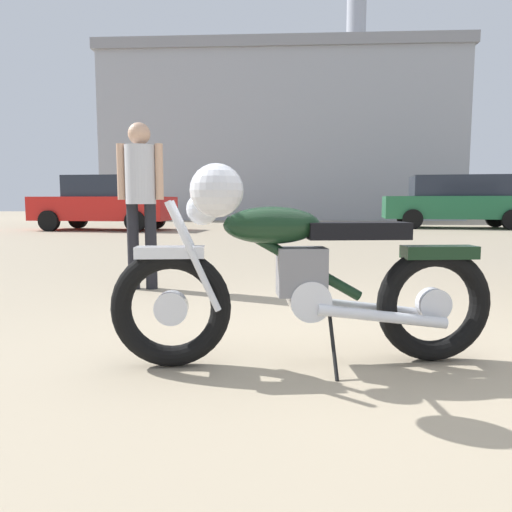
% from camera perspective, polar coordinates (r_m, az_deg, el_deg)
% --- Properties ---
extents(ground_plane, '(80.00, 80.00, 0.00)m').
position_cam_1_polar(ground_plane, '(2.86, 10.30, -11.73)').
color(ground_plane, gray).
extents(vintage_motorcycle, '(2.08, 0.73, 1.07)m').
position_cam_1_polar(vintage_motorcycle, '(2.60, 4.71, -2.31)').
color(vintage_motorcycle, black).
rests_on(vintage_motorcycle, ground_plane).
extents(bystander, '(0.46, 0.30, 1.66)m').
position_cam_1_polar(bystander, '(5.02, -13.42, 7.78)').
color(bystander, black).
rests_on(bystander, ground_plane).
extents(pale_sedan_back, '(4.33, 2.20, 1.67)m').
position_cam_1_polar(pale_sedan_back, '(15.85, -17.43, 5.96)').
color(pale_sedan_back, black).
rests_on(pale_sedan_back, ground_plane).
extents(blue_hatchback_right, '(4.88, 2.40, 1.74)m').
position_cam_1_polar(blue_hatchback_right, '(17.63, 22.85, 6.11)').
color(blue_hatchback_right, black).
rests_on(blue_hatchback_right, ground_plane).
extents(industrial_building, '(17.35, 13.58, 17.71)m').
position_cam_1_polar(industrial_building, '(29.44, 3.01, 12.91)').
color(industrial_building, '#9EA0A8').
rests_on(industrial_building, ground_plane).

